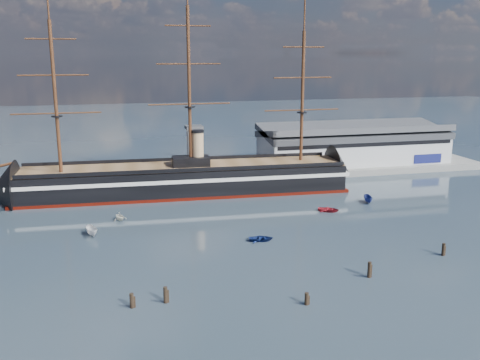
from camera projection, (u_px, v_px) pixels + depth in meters
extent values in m
plane|color=#263744|center=(205.00, 213.00, 129.61)|extent=(600.00, 600.00, 0.00)
cube|color=slate|center=(216.00, 178.00, 165.95)|extent=(180.00, 18.00, 2.00)
cube|color=#B7BABC|center=(353.00, 147.00, 179.46)|extent=(62.00, 20.00, 10.00)
cube|color=#3F4247|center=(354.00, 131.00, 178.17)|extent=(63.00, 21.00, 2.00)
cube|color=silver|center=(195.00, 152.00, 159.39)|extent=(4.00, 4.00, 14.00)
cube|color=#3F4247|center=(194.00, 127.00, 157.65)|extent=(5.00, 5.00, 1.00)
cube|color=black|center=(184.00, 179.00, 147.05)|extent=(88.68, 20.28, 7.00)
cube|color=silver|center=(184.00, 175.00, 146.78)|extent=(90.69, 20.61, 1.00)
cube|color=#430A03|center=(184.00, 192.00, 147.90)|extent=(90.68, 20.57, 0.90)
cone|color=black|center=(3.00, 191.00, 136.13)|extent=(14.75, 16.34, 15.68)
cone|color=black|center=(340.00, 171.00, 158.12)|extent=(11.75, 16.20, 15.68)
cube|color=brown|center=(184.00, 166.00, 146.22)|extent=(88.61, 19.00, 0.40)
cube|color=black|center=(191.00, 161.00, 146.37)|extent=(10.28, 6.48, 2.50)
cylinder|color=tan|center=(198.00, 148.00, 146.04)|extent=(3.20, 3.20, 9.00)
cylinder|color=#381E0F|center=(55.00, 98.00, 134.21)|extent=(0.90, 0.90, 38.00)
cylinder|color=#381E0F|center=(189.00, 88.00, 141.79)|extent=(0.90, 0.90, 42.00)
cylinder|color=#381E0F|center=(302.00, 97.00, 150.06)|extent=(0.90, 0.90, 36.00)
imported|color=white|center=(92.00, 236.00, 113.56)|extent=(6.46, 3.76, 2.43)
imported|color=navy|center=(261.00, 241.00, 110.49)|extent=(1.80, 3.33, 1.48)
imported|color=silver|center=(120.00, 220.00, 124.10)|extent=(6.35, 4.83, 2.14)
imported|color=#A41A26|center=(328.00, 212.00, 130.95)|extent=(2.75, 3.45, 1.51)
imported|color=navy|center=(368.00, 203.00, 138.56)|extent=(6.27, 3.73, 2.36)
cylinder|color=black|center=(132.00, 308.00, 81.43)|extent=(0.64, 0.64, 3.06)
cylinder|color=black|center=(306.00, 305.00, 82.40)|extent=(0.64, 0.64, 2.69)
cylinder|color=black|center=(369.00, 277.00, 92.44)|extent=(0.64, 0.64, 3.56)
cylinder|color=black|center=(443.00, 255.00, 102.48)|extent=(0.64, 0.64, 3.17)
cylinder|color=black|center=(166.00, 303.00, 83.07)|extent=(0.64, 0.64, 3.34)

